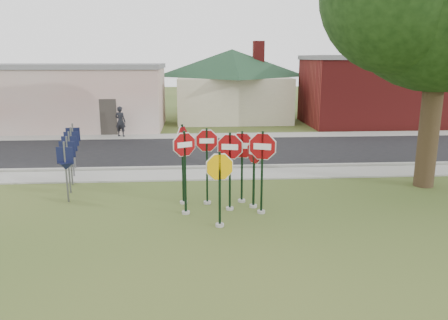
{
  "coord_description": "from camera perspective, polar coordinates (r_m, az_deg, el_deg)",
  "views": [
    {
      "loc": [
        -0.84,
        -11.37,
        4.59
      ],
      "look_at": [
        0.06,
        2.0,
        1.44
      ],
      "focal_mm": 35.0,
      "sensor_mm": 36.0,
      "label": 1
    }
  ],
  "objects": [
    {
      "name": "sidewalk_far",
      "position": [
        26.09,
        -1.95,
        3.16
      ],
      "size": [
        60.0,
        1.6,
        0.06
      ],
      "primitive_type": "cube",
      "color": "gray",
      "rests_on": "ground"
    },
    {
      "name": "building_stucco",
      "position": [
        30.58,
        -19.5,
        7.9
      ],
      "size": [
        12.2,
        6.2,
        4.2
      ],
      "color": "#BCB7AF",
      "rests_on": "ground"
    },
    {
      "name": "building_house",
      "position": [
        33.5,
        1.04,
        11.62
      ],
      "size": [
        11.6,
        11.6,
        6.2
      ],
      "color": "beige",
      "rests_on": "ground"
    },
    {
      "name": "pedestrian",
      "position": [
        26.37,
        -13.37,
        4.93
      ],
      "size": [
        0.76,
        0.62,
        1.78
      ],
      "primitive_type": "imported",
      "rotation": [
        0.0,
        0.0,
        2.79
      ],
      "color": "black",
      "rests_on": "sidewalk_far"
    },
    {
      "name": "stop_sign_right",
      "position": [
        12.9,
        5.01,
        -0.01
      ],
      "size": [
        1.07,
        0.42,
        2.63
      ],
      "color": "#98958E",
      "rests_on": "ground"
    },
    {
      "name": "stop_sign_yellow",
      "position": [
        11.89,
        -0.57,
        -2.66
      ],
      "size": [
        1.04,
        0.24,
        2.24
      ],
      "color": "#98958E",
      "rests_on": "ground"
    },
    {
      "name": "road",
      "position": [
        21.87,
        -1.56,
        1.16
      ],
      "size": [
        60.0,
        7.0,
        0.04
      ],
      "primitive_type": "cube",
      "color": "black",
      "rests_on": "ground"
    },
    {
      "name": "stop_sign_back_left",
      "position": [
        13.72,
        -2.25,
        0.48
      ],
      "size": [
        0.98,
        0.24,
        2.56
      ],
      "color": "#98958E",
      "rests_on": "ground"
    },
    {
      "name": "building_brick",
      "position": [
        32.59,
        19.59,
        8.63
      ],
      "size": [
        10.2,
        6.2,
        4.75
      ],
      "color": "maroon",
      "rests_on": "ground"
    },
    {
      "name": "stop_sign_left",
      "position": [
        12.85,
        -5.15,
        -0.23
      ],
      "size": [
        0.9,
        0.45,
        2.62
      ],
      "color": "#98958E",
      "rests_on": "ground"
    },
    {
      "name": "ground",
      "position": [
        12.29,
        0.37,
        -8.71
      ],
      "size": [
        120.0,
        120.0,
        0.0
      ],
      "primitive_type": "plane",
      "color": "#344C1C",
      "rests_on": "ground"
    },
    {
      "name": "stop_sign_center",
      "position": [
        13.16,
        0.78,
        -0.05
      ],
      "size": [
        1.06,
        0.27,
        2.53
      ],
      "color": "#98958E",
      "rests_on": "ground"
    },
    {
      "name": "stop_sign_far_left",
      "position": [
        13.78,
        -5.43,
        0.88
      ],
      "size": [
        0.39,
        0.96,
        2.67
      ],
      "color": "#98958E",
      "rests_on": "ground"
    },
    {
      "name": "curb",
      "position": [
        18.45,
        -1.12,
        -0.95
      ],
      "size": [
        60.0,
        0.2,
        0.14
      ],
      "primitive_type": "cube",
      "color": "gray",
      "rests_on": "ground"
    },
    {
      "name": "route_sign_row",
      "position": [
        16.85,
        -19.46,
        0.94
      ],
      "size": [
        1.43,
        4.63,
        2.0
      ],
      "color": "#59595E",
      "rests_on": "ground"
    },
    {
      "name": "stop_sign_far_right",
      "position": [
        13.46,
        3.93,
        -0.7
      ],
      "size": [
        0.49,
        0.87,
        2.26
      ],
      "color": "#98958E",
      "rests_on": "ground"
    },
    {
      "name": "stop_sign_back_right",
      "position": [
        13.91,
        2.38,
        0.48
      ],
      "size": [
        1.1,
        0.4,
        2.46
      ],
      "color": "#98958E",
      "rests_on": "ground"
    },
    {
      "name": "sidewalk_near",
      "position": [
        17.5,
        -0.96,
        -1.88
      ],
      "size": [
        60.0,
        1.6,
        0.06
      ],
      "primitive_type": "cube",
      "color": "gray",
      "rests_on": "ground"
    }
  ]
}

